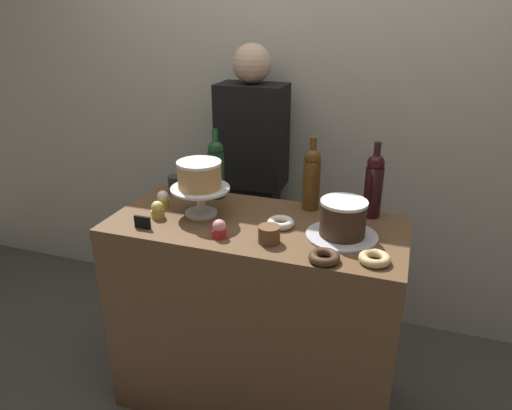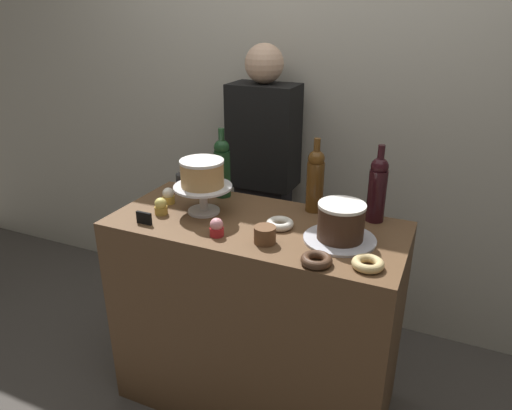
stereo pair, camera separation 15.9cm
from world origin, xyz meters
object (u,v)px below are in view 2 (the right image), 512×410
at_px(donut_sugar, 280,224).
at_px(donut_chocolate, 316,260).
at_px(chocolate_round_cake, 341,221).
at_px(cookie_stack, 265,235).
at_px(wine_bottle_green, 222,167).
at_px(wine_bottle_dark_red, 377,188).
at_px(white_layer_cake, 202,173).
at_px(cupcake_lemon, 161,206).
at_px(barista_figure, 263,186).
at_px(wine_bottle_amber, 315,179).
at_px(coffee_cup_ceramic, 184,182).
at_px(cake_stand_pedestal, 203,194).
at_px(price_sign_chalkboard, 144,218).
at_px(donut_glazed, 368,264).
at_px(cupcake_strawberry, 217,228).
at_px(cupcake_vanilla, 168,196).

xyz_separation_m(donut_sugar, donut_chocolate, (0.22, -0.22, 0.00)).
height_order(chocolate_round_cake, cookie_stack, chocolate_round_cake).
bearing_deg(donut_sugar, wine_bottle_green, 149.99).
bearing_deg(wine_bottle_dark_red, chocolate_round_cake, -109.54).
bearing_deg(white_layer_cake, chocolate_round_cake, -2.15).
xyz_separation_m(cupcake_lemon, barista_figure, (0.17, 0.73, -0.13)).
xyz_separation_m(wine_bottle_amber, coffee_cup_ceramic, (-0.65, -0.02, -0.10)).
height_order(cake_stand_pedestal, chocolate_round_cake, chocolate_round_cake).
xyz_separation_m(cupcake_lemon, price_sign_chalkboard, (-0.01, -0.11, -0.01)).
bearing_deg(wine_bottle_amber, donut_chocolate, -71.47).
bearing_deg(wine_bottle_amber, cake_stand_pedestal, -153.59).
xyz_separation_m(wine_bottle_green, donut_chocolate, (0.60, -0.44, -0.13)).
relative_size(wine_bottle_green, barista_figure, 0.20).
height_order(chocolate_round_cake, wine_bottle_green, wine_bottle_green).
relative_size(chocolate_round_cake, cookie_stack, 2.14).
height_order(donut_glazed, cookie_stack, cookie_stack).
bearing_deg(cupcake_strawberry, price_sign_chalkboard, -175.46).
xyz_separation_m(cake_stand_pedestal, wine_bottle_green, (-0.01, 0.21, 0.06)).
relative_size(white_layer_cake, price_sign_chalkboard, 2.67).
height_order(donut_sugar, cookie_stack, cookie_stack).
xyz_separation_m(donut_chocolate, barista_figure, (-0.57, 0.87, -0.11)).
relative_size(wine_bottle_dark_red, cupcake_vanilla, 4.38).
height_order(chocolate_round_cake, price_sign_chalkboard, chocolate_round_cake).
relative_size(cupcake_lemon, donut_sugar, 0.66).
xyz_separation_m(wine_bottle_amber, wine_bottle_green, (-0.45, -0.01, 0.00)).
bearing_deg(cake_stand_pedestal, cupcake_vanilla, 172.98).
bearing_deg(cupcake_strawberry, white_layer_cake, 131.94).
bearing_deg(cupcake_strawberry, donut_glazed, -0.70).
bearing_deg(white_layer_cake, cupcake_strawberry, -48.06).
xyz_separation_m(cupcake_strawberry, donut_sugar, (0.20, 0.17, -0.02)).
height_order(chocolate_round_cake, wine_bottle_amber, wine_bottle_amber).
bearing_deg(cupcake_vanilla, wine_bottle_dark_red, 12.19).
height_order(cupcake_lemon, donut_glazed, cupcake_lemon).
bearing_deg(cake_stand_pedestal, wine_bottle_dark_red, 17.37).
relative_size(cake_stand_pedestal, wine_bottle_dark_red, 0.78).
bearing_deg(cupcake_strawberry, donut_chocolate, -7.30).
bearing_deg(donut_glazed, price_sign_chalkboard, -178.83).
bearing_deg(donut_chocolate, cupcake_strawberry, 172.70).
distance_m(wine_bottle_dark_red, cookie_stack, 0.52).
xyz_separation_m(cupcake_strawberry, donut_glazed, (0.59, -0.01, -0.02)).
bearing_deg(cake_stand_pedestal, donut_chocolate, -21.80).
relative_size(wine_bottle_amber, cupcake_strawberry, 4.38).
bearing_deg(wine_bottle_green, white_layer_cake, -85.98).
bearing_deg(coffee_cup_ceramic, barista_figure, 62.78).
height_order(chocolate_round_cake, coffee_cup_ceramic, chocolate_round_cake).
distance_m(chocolate_round_cake, donut_sugar, 0.26).
bearing_deg(cupcake_strawberry, donut_sugar, 40.62).
distance_m(wine_bottle_amber, barista_figure, 0.65).
distance_m(cupcake_strawberry, donut_sugar, 0.26).
relative_size(wine_bottle_green, donut_glazed, 2.91).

